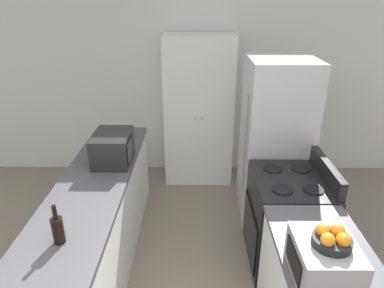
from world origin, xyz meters
The scene contains 9 objects.
wall_back centered at (0.00, 3.38, 1.30)m, with size 7.00×0.06×2.60m.
counter_left centered at (-0.85, 1.41, 0.43)m, with size 0.60×2.61×0.88m.
pantry_cabinet centered at (0.08, 3.09, 0.96)m, with size 0.87×0.51×1.92m.
stove centered at (0.87, 1.48, 0.45)m, with size 0.66×0.76×1.04m.
refrigerator centered at (0.89, 2.24, 0.89)m, with size 0.70×0.70×1.79m.
microwave centered at (-0.75, 1.81, 1.02)m, with size 0.34×0.46×0.28m.
wine_bottle centered at (-0.85, 0.64, 0.98)m, with size 0.08×0.08×0.28m.
toaster_oven centered at (0.75, 0.36, 1.00)m, with size 0.34×0.39×0.24m.
fruit_bowl centered at (0.76, 0.35, 1.16)m, with size 0.21×0.21×0.11m.
Camera 1 is at (0.02, -1.12, 2.37)m, focal length 32.00 mm.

